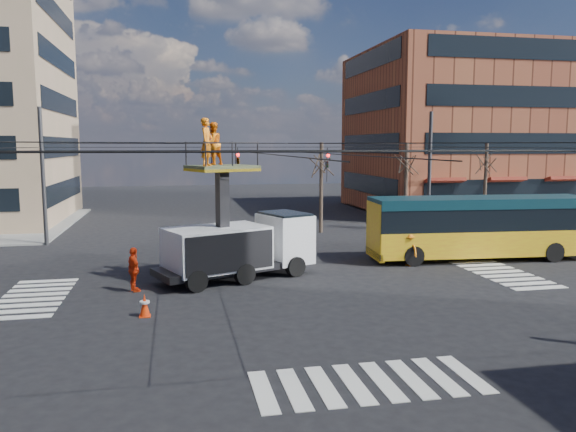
# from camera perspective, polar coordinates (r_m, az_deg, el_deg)

# --- Properties ---
(ground) EXTENTS (120.00, 120.00, 0.00)m
(ground) POSITION_cam_1_polar(r_m,az_deg,el_deg) (23.74, -0.02, -6.99)
(ground) COLOR black
(ground) RESTS_ON ground
(sidewalk_ne) EXTENTS (18.00, 18.00, 0.12)m
(sidewalk_ne) POSITION_cam_1_polar(r_m,az_deg,el_deg) (50.84, 18.82, 0.32)
(sidewalk_ne) COLOR slate
(sidewalk_ne) RESTS_ON ground
(crosswalks) EXTENTS (22.40, 22.40, 0.02)m
(crosswalks) POSITION_cam_1_polar(r_m,az_deg,el_deg) (23.74, -0.02, -6.96)
(crosswalks) COLOR silver
(crosswalks) RESTS_ON ground
(building_ne) EXTENTS (20.06, 16.06, 14.00)m
(building_ne) POSITION_cam_1_polar(r_m,az_deg,el_deg) (53.59, 18.42, 8.12)
(building_ne) COLOR brown
(building_ne) RESTS_ON ground
(overhead_network) EXTENTS (24.24, 24.24, 8.00)m
(overhead_network) POSITION_cam_1_polar(r_m,az_deg,el_deg) (23.45, -0.39, 3.46)
(overhead_network) COLOR #2D2D30
(overhead_network) RESTS_ON ground
(tree_a) EXTENTS (2.00, 2.00, 6.00)m
(tree_a) POSITION_cam_1_polar(r_m,az_deg,el_deg) (37.33, 3.41, 5.37)
(tree_a) COLOR #382B21
(tree_a) RESTS_ON ground
(tree_b) EXTENTS (2.00, 2.00, 6.00)m
(tree_b) POSITION_cam_1_polar(r_m,az_deg,el_deg) (39.30, 11.93, 5.32)
(tree_b) COLOR #382B21
(tree_b) RESTS_ON ground
(tree_c) EXTENTS (2.00, 2.00, 6.00)m
(tree_c) POSITION_cam_1_polar(r_m,az_deg,el_deg) (42.04, 19.49, 5.18)
(tree_c) COLOR #382B21
(tree_c) RESTS_ON ground
(utility_truck) EXTENTS (7.35, 4.80, 6.92)m
(utility_truck) POSITION_cam_1_polar(r_m,az_deg,el_deg) (24.61, -5.02, -1.35)
(utility_truck) COLOR black
(utility_truck) RESTS_ON ground
(city_bus) EXTENTS (11.43, 3.35, 3.20)m
(city_bus) POSITION_cam_1_polar(r_m,az_deg,el_deg) (30.28, 18.92, -0.96)
(city_bus) COLOR yellow
(city_bus) RESTS_ON ground
(traffic_cone) EXTENTS (0.36, 0.36, 0.78)m
(traffic_cone) POSITION_cam_1_polar(r_m,az_deg,el_deg) (20.01, -14.36, -8.78)
(traffic_cone) COLOR #FF370A
(traffic_cone) RESTS_ON ground
(worker_ground) EXTENTS (0.81, 1.14, 1.79)m
(worker_ground) POSITION_cam_1_polar(r_m,az_deg,el_deg) (23.28, -15.38, -5.27)
(worker_ground) COLOR red
(worker_ground) RESTS_ON ground
(flagger) EXTENTS (0.93, 1.20, 1.64)m
(flagger) POSITION_cam_1_polar(r_m,az_deg,el_deg) (27.78, 12.20, -3.33)
(flagger) COLOR orange
(flagger) RESTS_ON ground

